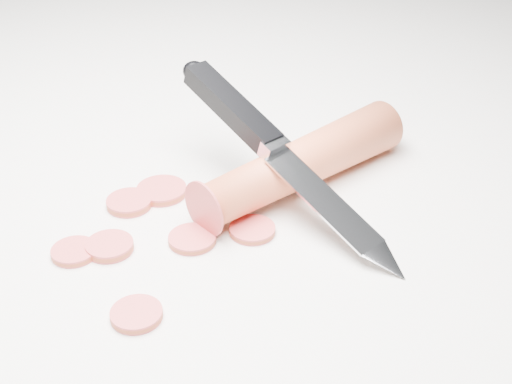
% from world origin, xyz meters
% --- Properties ---
extents(ground, '(2.40, 2.40, 0.00)m').
position_xyz_m(ground, '(0.00, 0.00, 0.00)').
color(ground, white).
rests_on(ground, ground).
extents(carrot, '(0.12, 0.20, 0.04)m').
position_xyz_m(carrot, '(0.06, 0.07, 0.02)').
color(carrot, '#D6522C').
rests_on(carrot, ground).
extents(carrot_slice_0, '(0.04, 0.04, 0.01)m').
position_xyz_m(carrot_slice_0, '(-0.06, -0.02, 0.00)').
color(carrot_slice_0, '#C63A3A').
rests_on(carrot_slice_0, ground).
extents(carrot_slice_1, '(0.03, 0.03, 0.01)m').
position_xyz_m(carrot_slice_1, '(-0.06, -0.09, 0.00)').
color(carrot_slice_1, '#C63A3A').
rests_on(carrot_slice_1, ground).
extents(carrot_slice_2, '(0.04, 0.04, 0.01)m').
position_xyz_m(carrot_slice_2, '(-0.04, -0.07, 0.00)').
color(carrot_slice_2, '#C63A3A').
rests_on(carrot_slice_2, ground).
extents(carrot_slice_3, '(0.04, 0.04, 0.01)m').
position_xyz_m(carrot_slice_3, '(0.01, -0.04, 0.00)').
color(carrot_slice_3, '#C63A3A').
rests_on(carrot_slice_3, ground).
extents(carrot_slice_4, '(0.04, 0.04, 0.01)m').
position_xyz_m(carrot_slice_4, '(0.05, -0.01, 0.00)').
color(carrot_slice_4, '#C63A3A').
rests_on(carrot_slice_4, ground).
extents(carrot_slice_5, '(0.04, 0.04, 0.01)m').
position_xyz_m(carrot_slice_5, '(-0.04, 0.01, 0.00)').
color(carrot_slice_5, '#C63A3A').
rests_on(carrot_slice_5, ground).
extents(carrot_slice_6, '(0.03, 0.03, 0.01)m').
position_xyz_m(carrot_slice_6, '(0.02, -0.13, 0.00)').
color(carrot_slice_6, '#C63A3A').
rests_on(carrot_slice_6, ground).
extents(kitchen_knife, '(0.24, 0.13, 0.09)m').
position_xyz_m(kitchen_knife, '(0.06, 0.04, 0.05)').
color(kitchen_knife, silver).
rests_on(kitchen_knife, ground).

